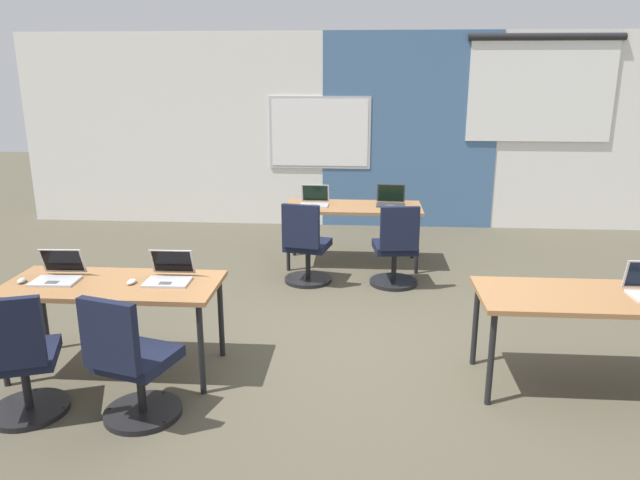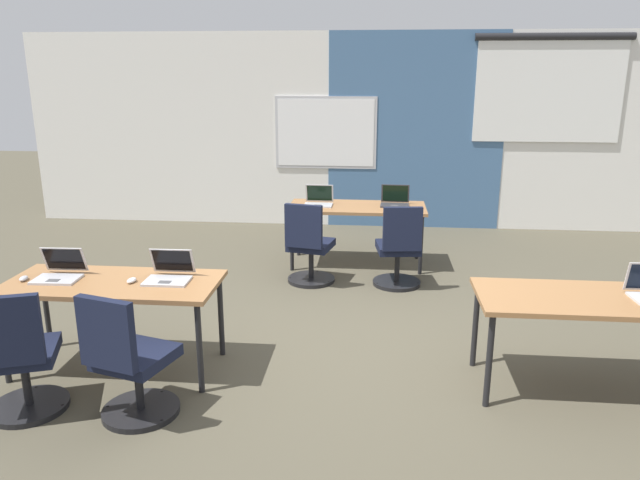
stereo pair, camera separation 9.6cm
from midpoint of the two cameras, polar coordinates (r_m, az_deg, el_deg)
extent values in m
plane|color=#4C4738|center=(5.19, 3.13, -9.82)|extent=(24.00, 24.00, 0.00)
cube|color=silver|center=(8.92, 4.40, 10.31)|extent=(10.00, 0.20, 2.80)
cube|color=#42668E|center=(8.84, 9.40, 10.10)|extent=(2.51, 0.01, 2.80)
cube|color=#B7B7BC|center=(8.84, 0.87, 10.20)|extent=(1.48, 0.02, 1.04)
cube|color=white|center=(8.84, 0.87, 10.19)|extent=(1.40, 0.02, 0.96)
cube|color=white|center=(9.08, 21.28, 13.01)|extent=(2.00, 0.02, 1.36)
cylinder|color=black|center=(9.09, 21.76, 17.60)|extent=(2.10, 0.10, 0.10)
cube|color=olive|center=(4.76, -18.64, -3.95)|extent=(1.60, 0.70, 0.04)
cylinder|color=black|center=(4.99, -27.54, -8.48)|extent=(0.04, 0.04, 0.68)
cylinder|color=black|center=(4.39, -10.81, -10.16)|extent=(0.04, 0.04, 0.68)
cylinder|color=black|center=(5.46, -24.21, -6.03)|extent=(0.04, 0.04, 0.68)
cylinder|color=black|center=(4.92, -8.89, -7.15)|extent=(0.04, 0.04, 0.68)
cube|color=olive|center=(4.64, 25.16, -5.15)|extent=(1.60, 0.70, 0.04)
cylinder|color=black|center=(4.32, 16.47, -11.03)|extent=(0.04, 0.04, 0.68)
cylinder|color=black|center=(4.85, 15.17, -7.86)|extent=(0.04, 0.04, 0.68)
cube|color=olive|center=(7.05, 3.96, 3.12)|extent=(1.60, 0.70, 0.04)
cylinder|color=black|center=(6.91, -2.31, -0.20)|extent=(0.04, 0.04, 0.68)
cylinder|color=black|center=(6.87, 10.01, -0.52)|extent=(0.04, 0.04, 0.68)
cylinder|color=black|center=(7.48, -1.70, 1.06)|extent=(0.04, 0.04, 0.68)
cylinder|color=black|center=(7.45, 9.67, 0.77)|extent=(0.04, 0.04, 0.68)
cube|color=#B7B7BC|center=(7.03, 0.21, 3.35)|extent=(0.33, 0.24, 0.02)
cube|color=#4C4C4F|center=(6.98, 0.17, 3.34)|extent=(0.09, 0.06, 0.00)
cube|color=#B7B7BC|center=(7.15, 0.34, 4.50)|extent=(0.33, 0.07, 0.21)
cube|color=black|center=(7.14, 0.33, 4.50)|extent=(0.30, 0.06, 0.19)
cylinder|color=black|center=(6.64, -0.43, -3.77)|extent=(0.52, 0.52, 0.04)
cylinder|color=black|center=(6.58, -0.44, -2.21)|extent=(0.06, 0.06, 0.34)
cube|color=black|center=(6.52, -0.44, -0.46)|extent=(0.52, 0.52, 0.08)
cube|color=black|center=(6.22, -1.15, 1.32)|extent=(0.40, 0.14, 0.46)
sphere|color=black|center=(6.85, 0.16, -3.13)|extent=(0.04, 0.04, 0.04)
sphere|color=black|center=(6.51, 1.24, -4.15)|extent=(0.04, 0.04, 0.04)
sphere|color=black|center=(6.64, -2.45, -3.76)|extent=(0.04, 0.04, 0.04)
cube|color=#B7B7BC|center=(4.62, -13.82, -3.82)|extent=(0.33, 0.23, 0.02)
cube|color=#4C4C4F|center=(4.57, -14.03, -3.92)|extent=(0.09, 0.06, 0.00)
cube|color=#B7B7BC|center=(4.72, -13.33, -1.93)|extent=(0.33, 0.09, 0.21)
cube|color=black|center=(4.72, -13.35, -1.92)|extent=(0.30, 0.08, 0.18)
ellipsoid|color=silver|center=(4.68, -16.99, -3.71)|extent=(0.07, 0.11, 0.03)
cylinder|color=black|center=(4.38, -16.07, -15.34)|extent=(0.52, 0.52, 0.04)
cylinder|color=black|center=(4.29, -16.27, -13.16)|extent=(0.06, 0.06, 0.34)
cube|color=black|center=(4.20, -16.49, -10.64)|extent=(0.55, 0.55, 0.08)
cube|color=black|center=(3.91, -19.06, -8.50)|extent=(0.40, 0.17, 0.46)
sphere|color=black|center=(4.54, -14.23, -14.00)|extent=(0.04, 0.04, 0.04)
sphere|color=black|center=(4.22, -14.20, -16.52)|extent=(0.04, 0.04, 0.04)
sphere|color=black|center=(4.46, -19.00, -14.98)|extent=(0.04, 0.04, 0.04)
cube|color=#B7B7BC|center=(4.92, -23.34, -3.47)|extent=(0.34, 0.24, 0.02)
cube|color=#4C4C4F|center=(4.87, -23.62, -3.55)|extent=(0.09, 0.06, 0.00)
cube|color=#B7B7BC|center=(5.02, -22.72, -1.70)|extent=(0.33, 0.10, 0.21)
cube|color=black|center=(5.01, -22.75, -1.69)|extent=(0.30, 0.09, 0.18)
ellipsoid|color=#B2B2B7|center=(5.02, -25.96, -3.32)|extent=(0.07, 0.11, 0.03)
cylinder|color=black|center=(4.70, -25.42, -14.13)|extent=(0.52, 0.52, 0.04)
cylinder|color=black|center=(4.61, -25.70, -12.07)|extent=(0.06, 0.06, 0.34)
cube|color=black|center=(4.52, -26.02, -9.70)|extent=(0.56, 0.56, 0.08)
cube|color=black|center=(4.19, -27.10, -7.78)|extent=(0.40, 0.19, 0.46)
sphere|color=black|center=(4.90, -24.93, -12.78)|extent=(0.04, 0.04, 0.04)
sphere|color=black|center=(4.59, -22.78, -14.49)|extent=(0.04, 0.04, 0.04)
cube|color=#333338|center=(7.08, 7.52, 3.30)|extent=(0.34, 0.25, 0.02)
cube|color=#4C4C4F|center=(7.03, 7.52, 3.29)|extent=(0.09, 0.06, 0.00)
cube|color=#333338|center=(7.19, 7.58, 4.44)|extent=(0.33, 0.06, 0.22)
cube|color=black|center=(7.18, 7.57, 4.44)|extent=(0.30, 0.05, 0.19)
cylinder|color=black|center=(6.60, 7.73, -4.04)|extent=(0.52, 0.52, 0.04)
cylinder|color=black|center=(6.54, 7.79, -2.47)|extent=(0.06, 0.06, 0.34)
cube|color=black|center=(6.48, 7.86, -0.71)|extent=(0.49, 0.49, 0.08)
cube|color=black|center=(6.17, 8.32, 1.04)|extent=(0.40, 0.11, 0.46)
sphere|color=black|center=(6.82, 7.42, -3.36)|extent=(0.04, 0.04, 0.04)
sphere|color=black|center=(6.57, 9.75, -4.20)|extent=(0.04, 0.04, 0.04)
sphere|color=black|center=(6.50, 5.89, -4.27)|extent=(0.04, 0.04, 0.04)
camera|label=1|loc=(0.05, -89.43, 0.16)|focal=33.52mm
camera|label=2|loc=(0.05, 90.57, -0.16)|focal=33.52mm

